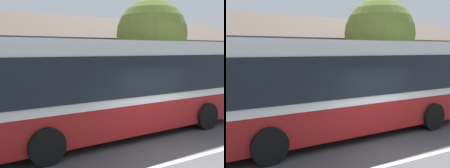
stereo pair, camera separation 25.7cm
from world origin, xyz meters
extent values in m
plane|color=#424244|center=(0.00, 0.00, 0.00)|extent=(300.00, 300.00, 0.00)
cube|color=gray|center=(0.00, 6.00, 0.07)|extent=(60.00, 3.00, 0.15)
cube|color=beige|center=(0.00, 0.00, 0.00)|extent=(60.00, 0.16, 0.01)
cube|color=tan|center=(1.98, 13.74, 1.78)|extent=(27.56, 10.54, 3.55)
cube|color=brown|center=(1.98, 11.10, 4.44)|extent=(28.16, 5.32, 1.93)
cube|color=brown|center=(1.98, 16.37, 4.44)|extent=(28.16, 5.32, 1.93)
cube|color=black|center=(1.98, 8.44, 1.95)|extent=(1.10, 0.06, 1.30)
cube|color=black|center=(11.62, 8.44, 1.95)|extent=(1.10, 0.06, 1.30)
cube|color=#4C3323|center=(6.11, 8.44, 1.05)|extent=(1.00, 0.06, 2.10)
cube|color=maroon|center=(-0.63, 2.90, 0.77)|extent=(10.69, 2.89, 1.00)
cube|color=white|center=(-0.63, 2.90, 1.32)|extent=(10.71, 2.91, 0.10)
cube|color=silver|center=(-0.63, 2.90, 2.25)|extent=(10.69, 2.89, 1.76)
cube|color=silver|center=(-0.63, 2.90, 3.19)|extent=(10.47, 2.75, 0.12)
cube|color=black|center=(-0.68, 4.16, 2.15)|extent=(9.75, 0.39, 1.26)
cube|color=black|center=(-0.59, 1.64, 2.15)|extent=(9.75, 0.39, 1.26)
cube|color=black|center=(4.69, 3.09, 2.15)|extent=(0.12, 2.20, 1.26)
cube|color=black|center=(4.69, 3.09, 2.99)|extent=(0.10, 1.75, 0.24)
cube|color=black|center=(4.71, 3.10, 0.40)|extent=(0.17, 2.50, 0.28)
cube|color=#197233|center=(-2.00, 4.12, 0.77)|extent=(2.97, 0.14, 0.70)
cube|color=black|center=(3.45, 4.32, 1.53)|extent=(0.90, 0.06, 2.51)
cylinder|color=black|center=(2.61, 4.27, 0.50)|extent=(1.01, 0.32, 1.00)
cylinder|color=black|center=(2.70, 1.77, 0.50)|extent=(1.01, 0.32, 1.00)
cylinder|color=black|center=(-3.59, 4.04, 0.50)|extent=(1.01, 0.32, 1.00)
cylinder|color=black|center=(-3.50, 1.54, 0.50)|extent=(1.01, 0.32, 1.00)
cylinder|color=#4C3828|center=(4.17, 6.99, 1.28)|extent=(0.33, 0.33, 2.57)
sphere|color=olive|center=(4.17, 6.99, 3.81)|extent=(3.82, 3.82, 3.82)
cylinder|color=gray|center=(5.72, 5.00, 1.35)|extent=(0.07, 0.07, 2.40)
cube|color=#1959A5|center=(5.72, 4.98, 2.30)|extent=(0.36, 0.03, 0.48)
camera|label=1|loc=(-5.58, -5.28, 2.95)|focal=45.00mm
camera|label=2|loc=(-5.36, -5.41, 2.95)|focal=45.00mm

